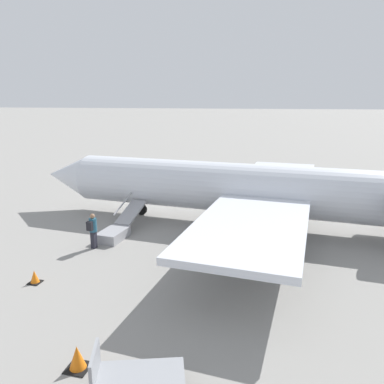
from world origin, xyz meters
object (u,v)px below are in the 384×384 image
Objects in this scene: passenger at (93,229)px; airplane_main at (267,190)px; boarding_stairs at (117,230)px; luggage_cart at (134,377)px.

airplane_main is at bearing -52.64° from passenger.
airplane_main is 6.77× the size of boarding_stairs.
boarding_stairs is (7.48, 3.34, -1.83)m from airplane_main.
airplane_main reaches higher than passenger.
airplane_main reaches higher than luggage_cart.
passenger reaches higher than luggage_cart.
boarding_stairs is 2.35× the size of passenger.
passenger is 0.71× the size of luggage_cart.
passenger is at bearing 37.36° from airplane_main.
airplane_main is 8.39m from boarding_stairs.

